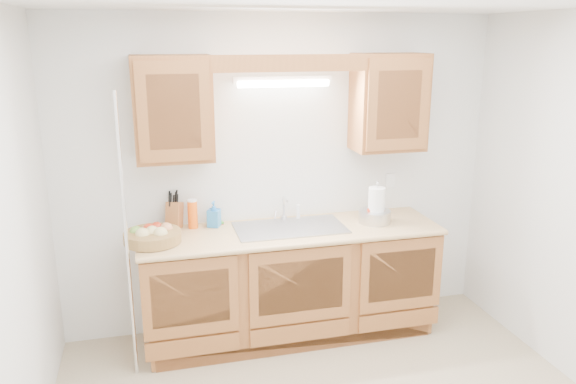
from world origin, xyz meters
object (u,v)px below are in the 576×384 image
object	(u,v)px
paper_towel	(376,205)
apple_bowl	(375,215)
fruit_basket	(152,235)
knife_block	(174,215)

from	to	relation	value
paper_towel	apple_bowl	bearing A→B (deg)	173.01
fruit_basket	apple_bowl	world-z (taller)	same
fruit_basket	paper_towel	bearing A→B (deg)	0.97
paper_towel	apple_bowl	size ratio (longest dim) A/B	1.16
paper_towel	fruit_basket	bearing A→B (deg)	-179.03
fruit_basket	paper_towel	distance (m)	1.73
knife_block	apple_bowl	xyz separation A→B (m)	(1.54, -0.25, -0.05)
fruit_basket	paper_towel	xyz separation A→B (m)	(1.73, 0.03, 0.08)
fruit_basket	knife_block	size ratio (longest dim) A/B	1.44
paper_towel	knife_block	bearing A→B (deg)	170.71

